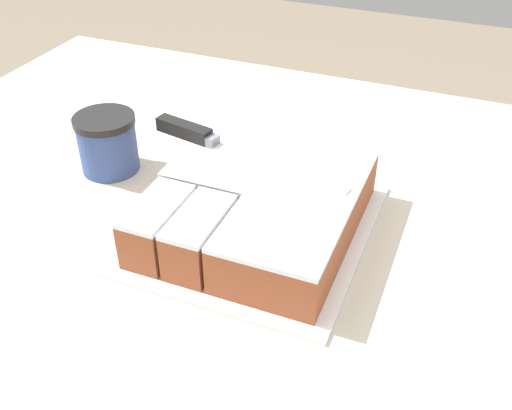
# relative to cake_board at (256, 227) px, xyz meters

# --- Properties ---
(cake_board) EXTENTS (0.31, 0.35, 0.01)m
(cake_board) POSITION_rel_cake_board_xyz_m (0.00, 0.00, 0.00)
(cake_board) COLOR white
(cake_board) RESTS_ON countertop
(cake) EXTENTS (0.27, 0.31, 0.07)m
(cake) POSITION_rel_cake_board_xyz_m (0.00, 0.00, 0.04)
(cake) COLOR #994C2D
(cake) RESTS_ON cake_board
(knife) EXTENTS (0.33, 0.08, 0.02)m
(knife) POSITION_rel_cake_board_xyz_m (-0.12, 0.07, 0.09)
(knife) COLOR silver
(knife) RESTS_ON cake
(coffee_cup) EXTENTS (0.10, 0.10, 0.10)m
(coffee_cup) POSITION_rel_cake_board_xyz_m (-0.29, 0.06, 0.05)
(coffee_cup) COLOR #334C8C
(coffee_cup) RESTS_ON countertop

